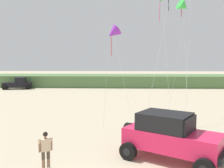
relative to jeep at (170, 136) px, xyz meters
The scene contains 6 objects.
dune_ridge 36.76m from the jeep, 101.48° to the left, with size 90.00×9.28×2.06m, color #567A47.
jeep is the anchor object (origin of this frame).
person_watching 5.71m from the jeep, 168.01° to the right, with size 0.55×0.44×1.67m.
distant_pickup 35.83m from the jeep, 123.85° to the left, with size 4.92×3.36×1.98m.
kite_green_box 13.39m from the jeep, 105.19° to the left, with size 2.57×5.35×8.01m.
kite_blue_swept 14.10m from the jeep, 74.43° to the left, with size 1.45×6.00×10.13m.
Camera 1 is at (0.38, -8.17, 4.69)m, focal length 39.81 mm.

